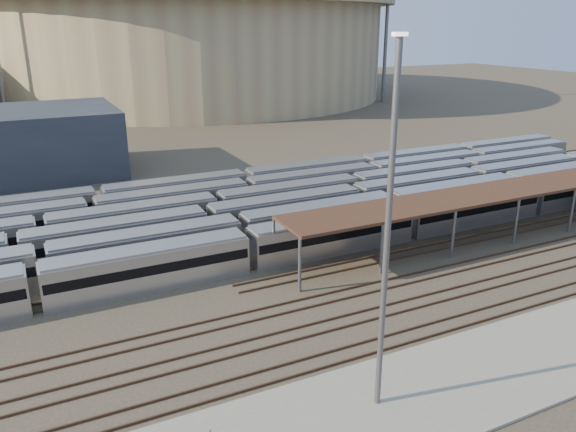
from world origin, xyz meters
The scene contains 9 objects.
ground centered at (0.00, 0.00, 0.00)m, with size 420.00×420.00×0.00m, color #383026.
apron centered at (-5.00, -15.00, 0.10)m, with size 50.00×9.00×0.20m, color gray.
subway_trains centered at (-1.23, 18.50, 1.80)m, with size 129.91×23.90×3.60m.
inspection_shed centered at (22.00, 4.00, 4.98)m, with size 60.30×6.00×5.30m.
empty_tracks centered at (0.00, -5.00, 0.09)m, with size 170.00×9.62×0.18m.
stadium centered at (25.00, 140.00, 16.47)m, with size 124.00×124.00×32.50m.
floodlight_2 centered at (70.00, 100.00, 20.65)m, with size 4.00×1.00×38.40m.
floodlight_3 centered at (-10.00, 160.00, 20.65)m, with size 4.00×1.00×38.40m.
yard_light_pole centered at (-10.72, -14.55, 11.20)m, with size 0.80×0.36×21.83m.
Camera 1 is at (-28.40, -38.23, 22.54)m, focal length 35.00 mm.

